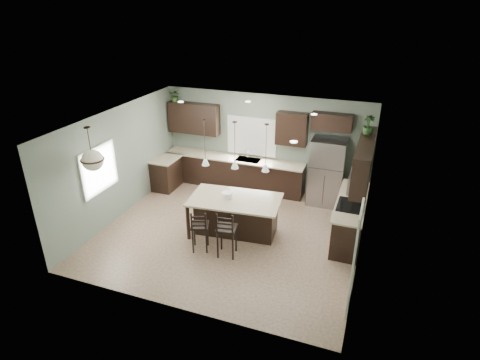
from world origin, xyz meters
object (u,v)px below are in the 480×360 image
Objects in this scene: kitchen_island at (235,216)px; bar_stool_center at (227,233)px; refrigerator at (327,172)px; bar_stool_left at (200,230)px; serving_dish at (227,195)px; plant_back_left at (175,95)px.

bar_stool_center is at bearing -86.03° from kitchen_island.
kitchen_island is at bearing -127.33° from refrigerator.
kitchen_island is 2.06× the size of bar_stool_left.
serving_dish is at bearing -130.08° from refrigerator.
bar_stool_center is (0.15, -0.91, 0.10)m from kitchen_island.
bar_stool_center is 4.97m from plant_back_left.
serving_dish is 0.23× the size of bar_stool_left.
bar_stool_left is (-2.25, -3.23, -0.41)m from refrigerator.
serving_dish is at bearing -44.07° from plant_back_left.
refrigerator is at bearing 54.49° from bar_stool_center.
kitchen_island is 5.48× the size of plant_back_left.
refrigerator reaches higher than kitchen_island.
plant_back_left reaches higher than bar_stool_center.
kitchen_island is at bearing 5.55° from serving_dish.
bar_stool_center is (-1.61, -3.22, -0.36)m from refrigerator.
refrigerator reaches higher than bar_stool_center.
bar_stool_center reaches higher than serving_dish.
refrigerator is 4.78× the size of plant_back_left.
refrigerator reaches higher than bar_stool_left.
kitchen_island is 4.34m from plant_back_left.
bar_stool_left is 2.66× the size of plant_back_left.
serving_dish is at bearing 53.01° from bar_stool_left.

